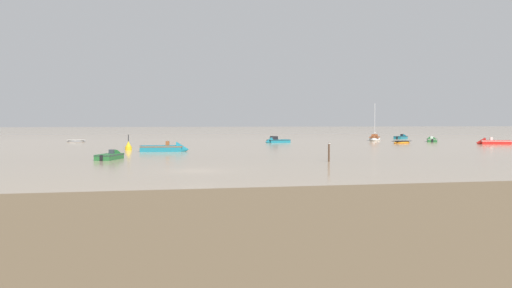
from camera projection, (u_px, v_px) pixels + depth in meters
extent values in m
plane|color=tan|center=(196.00, 171.00, 42.44)|extent=(800.00, 800.00, 0.00)
cube|color=brown|center=(279.00, 246.00, 16.28)|extent=(246.52, 27.79, 0.16)
ellipsoid|color=orange|center=(402.00, 143.00, 97.29)|extent=(4.31, 2.93, 0.65)
cube|color=black|center=(402.00, 141.00, 97.28)|extent=(4.00, 2.77, 0.09)
cube|color=black|center=(402.00, 142.00, 97.28)|extent=(0.74, 1.26, 0.06)
cube|color=red|center=(496.00, 143.00, 93.33)|extent=(5.11, 3.65, 0.93)
cone|color=red|center=(480.00, 143.00, 93.80)|extent=(2.09, 2.29, 1.86)
cube|color=silver|center=(495.00, 141.00, 93.33)|extent=(5.23, 3.72, 0.10)
cube|color=silver|center=(491.00, 139.00, 93.44)|extent=(0.62, 0.73, 0.52)
cube|color=black|center=(510.00, 142.00, 92.89)|extent=(0.41, 0.45, 0.66)
ellipsoid|color=white|center=(375.00, 139.00, 112.44)|extent=(5.26, 7.44, 1.24)
cube|color=brown|center=(375.00, 137.00, 112.42)|extent=(4.57, 6.37, 0.12)
cube|color=brown|center=(375.00, 135.00, 112.06)|extent=(1.88, 2.11, 0.45)
cylinder|color=#B7BABF|center=(375.00, 120.00, 111.65)|extent=(0.12, 0.12, 6.83)
cylinder|color=beige|center=(375.00, 133.00, 113.26)|extent=(2.02, 3.64, 0.25)
cube|color=#197084|center=(279.00, 142.00, 100.06)|extent=(4.39, 2.70, 0.81)
cone|color=#197084|center=(268.00, 142.00, 99.09)|extent=(1.65, 1.89, 1.61)
cube|color=black|center=(278.00, 140.00, 100.03)|extent=(4.49, 2.75, 0.09)
cube|color=black|center=(274.00, 138.00, 99.59)|extent=(1.28, 1.49, 0.63)
cube|color=#384751|center=(272.00, 138.00, 99.37)|extent=(0.53, 1.24, 0.50)
cube|color=black|center=(288.00, 141.00, 100.97)|extent=(0.32, 0.38, 0.57)
cube|color=#23602D|center=(109.00, 158.00, 55.26)|extent=(2.82, 4.18, 0.76)
cone|color=#23602D|center=(117.00, 156.00, 57.26)|extent=(1.84, 1.65, 1.52)
cube|color=#33383F|center=(109.00, 155.00, 55.29)|extent=(2.88, 4.27, 0.08)
cube|color=#33383F|center=(112.00, 152.00, 55.82)|extent=(0.59, 0.49, 0.42)
cube|color=black|center=(102.00, 158.00, 53.39)|extent=(0.37, 0.33, 0.54)
cube|color=#197084|center=(161.00, 150.00, 70.27)|extent=(5.48, 2.75, 1.04)
cone|color=#197084|center=(183.00, 149.00, 70.55)|extent=(1.87, 2.25, 2.08)
cube|color=brown|center=(162.00, 147.00, 70.26)|extent=(5.60, 2.81, 0.12)
cube|color=brown|center=(167.00, 143.00, 70.32)|extent=(0.53, 0.74, 0.58)
cube|color=black|center=(141.00, 148.00, 70.01)|extent=(0.37, 0.45, 0.74)
ellipsoid|color=gray|center=(76.00, 141.00, 104.88)|extent=(3.72, 1.93, 0.56)
cube|color=silver|center=(76.00, 140.00, 104.87)|extent=(3.44, 1.84, 0.07)
cube|color=silver|center=(76.00, 140.00, 104.87)|extent=(0.45, 1.12, 0.06)
cube|color=#197084|center=(401.00, 138.00, 124.11)|extent=(4.27, 4.04, 0.82)
cone|color=#197084|center=(404.00, 138.00, 125.85)|extent=(2.06, 2.09, 1.64)
cube|color=black|center=(401.00, 137.00, 124.14)|extent=(4.36, 4.13, 0.09)
cube|color=black|center=(402.00, 135.00, 124.60)|extent=(0.63, 0.65, 0.45)
cube|color=black|center=(397.00, 138.00, 122.47)|extent=(0.41, 0.41, 0.58)
cube|color=#23602D|center=(432.00, 141.00, 104.68)|extent=(3.47, 4.50, 0.82)
cone|color=#23602D|center=(431.00, 140.00, 106.78)|extent=(2.06, 1.92, 1.65)
cube|color=silver|center=(432.00, 139.00, 104.71)|extent=(3.54, 4.60, 0.09)
cube|color=silver|center=(432.00, 137.00, 105.27)|extent=(0.65, 0.58, 0.46)
cube|color=black|center=(432.00, 141.00, 102.71)|extent=(0.41, 0.38, 0.58)
cylinder|color=gold|center=(128.00, 149.00, 73.37)|extent=(0.90, 0.90, 0.70)
cone|color=gold|center=(128.00, 144.00, 73.34)|extent=(0.72, 0.72, 0.70)
cylinder|color=black|center=(128.00, 138.00, 73.31)|extent=(0.10, 0.10, 0.90)
cylinder|color=#493323|center=(329.00, 153.00, 52.13)|extent=(0.18, 0.18, 2.02)
cylinder|color=silver|center=(329.00, 144.00, 52.09)|extent=(0.22, 0.22, 0.08)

